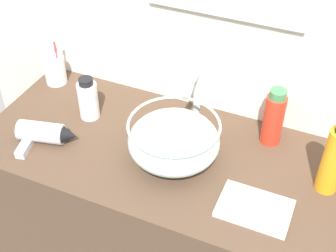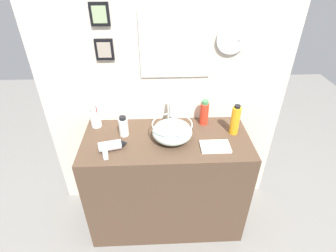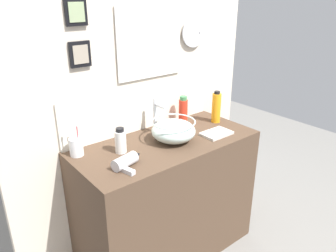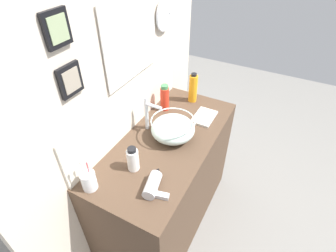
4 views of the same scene
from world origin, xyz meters
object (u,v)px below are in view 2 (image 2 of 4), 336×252
glass_bowl_sink (172,131)px  soap_dispenser (204,113)px  lotion_bottle (235,120)px  faucet (171,110)px  shampoo_bottle (123,127)px  hair_drier (112,146)px  hand_towel (215,147)px  toothbrush_cup (96,120)px

glass_bowl_sink → soap_dispenser: size_ratio=1.40×
glass_bowl_sink → lotion_bottle: 0.45m
faucet → shampoo_bottle: faucet is taller
faucet → soap_dispenser: 0.25m
lotion_bottle → glass_bowl_sink: bearing=-172.3°
hair_drier → lotion_bottle: size_ratio=0.87×
faucet → hand_towel: size_ratio=1.20×
faucet → hair_drier: size_ratio=1.20×
hand_towel → lotion_bottle: bearing=44.9°
hair_drier → hand_towel: hair_drier is taller
faucet → hand_towel: 0.41m
shampoo_bottle → soap_dispenser: soap_dispenser is taller
hair_drier → lotion_bottle: bearing=10.4°
lotion_bottle → hand_towel: bearing=-135.1°
glass_bowl_sink → lotion_bottle: size_ratio=1.21×
glass_bowl_sink → hand_towel: bearing=-19.9°
hair_drier → lotion_bottle: 0.85m
hair_drier → shampoo_bottle: bearing=69.6°
glass_bowl_sink → soap_dispenser: bearing=37.7°
lotion_bottle → toothbrush_cup: bearing=172.3°
soap_dispenser → glass_bowl_sink: bearing=-142.3°
glass_bowl_sink → hair_drier: 0.41m
toothbrush_cup → hand_towel: bearing=-19.6°
soap_dispenser → hand_towel: size_ratio=1.00×
faucet → lotion_bottle: size_ratio=1.04×
toothbrush_cup → lotion_bottle: bearing=-7.7°
faucet → hand_towel: faucet is taller
toothbrush_cup → lotion_bottle: lotion_bottle is taller
glass_bowl_sink → shampoo_bottle: 0.34m
glass_bowl_sink → toothbrush_cup: (-0.55, 0.19, -0.02)m
hair_drier → soap_dispenser: size_ratio=1.00×
hair_drier → shampoo_bottle: 0.18m
shampoo_bottle → soap_dispenser: 0.59m
glass_bowl_sink → lotion_bottle: (0.44, 0.06, 0.04)m
lotion_bottle → hand_towel: 0.25m
toothbrush_cup → shampoo_bottle: bearing=-29.8°
glass_bowl_sink → hair_drier: (-0.40, -0.09, -0.04)m
faucet → hair_drier: bearing=-146.0°
toothbrush_cup → hand_towel: size_ratio=1.08×
lotion_bottle → soap_dispenser: lotion_bottle is taller
toothbrush_cup → shampoo_bottle: (0.21, -0.12, 0.02)m
hand_towel → soap_dispenser: bearing=96.3°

